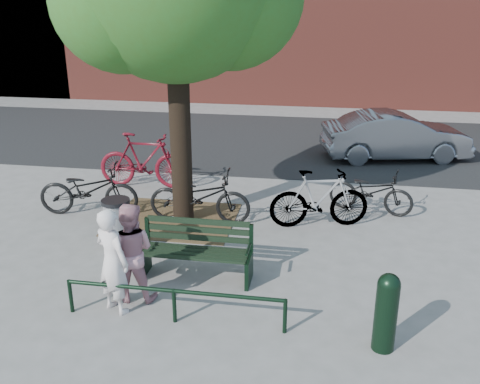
% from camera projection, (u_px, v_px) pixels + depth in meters
% --- Properties ---
extents(ground, '(90.00, 90.00, 0.00)m').
position_uv_depth(ground, '(196.00, 278.00, 8.42)').
color(ground, gray).
rests_on(ground, ground).
extents(dirt_pit, '(2.40, 2.00, 0.02)m').
position_uv_depth(dirt_pit, '(174.00, 219.00, 10.61)').
color(dirt_pit, brown).
rests_on(dirt_pit, ground).
extents(road, '(40.00, 7.00, 0.01)m').
position_uv_depth(road, '(264.00, 141.00, 16.28)').
color(road, black).
rests_on(road, ground).
extents(park_bench, '(1.74, 0.54, 0.97)m').
position_uv_depth(park_bench, '(197.00, 249.00, 8.33)').
color(park_bench, black).
rests_on(park_bench, ground).
extents(guard_railing, '(3.06, 0.06, 0.51)m').
position_uv_depth(guard_railing, '(174.00, 296.00, 7.18)').
color(guard_railing, black).
rests_on(guard_railing, ground).
extents(person_left, '(0.67, 0.59, 1.54)m').
position_uv_depth(person_left, '(112.00, 261.00, 7.33)').
color(person_left, silver).
rests_on(person_left, ground).
extents(person_right, '(0.78, 0.63, 1.49)m').
position_uv_depth(person_right, '(130.00, 252.00, 7.63)').
color(person_right, '#C1848E').
rests_on(person_right, ground).
extents(bollard, '(0.28, 0.28, 1.06)m').
position_uv_depth(bollard, '(386.00, 309.00, 6.57)').
color(bollard, black).
rests_on(bollard, ground).
extents(litter_bin, '(0.48, 0.48, 0.98)m').
position_uv_depth(litter_bin, '(118.00, 226.00, 9.11)').
color(litter_bin, gray).
rests_on(litter_bin, ground).
extents(bicycle_a, '(2.07, 0.96, 1.05)m').
position_uv_depth(bicycle_a, '(89.00, 190.00, 10.70)').
color(bicycle_a, black).
rests_on(bicycle_a, ground).
extents(bicycle_b, '(2.14, 0.64, 1.28)m').
position_uv_depth(bicycle_b, '(144.00, 160.00, 12.20)').
color(bicycle_b, '#590C17').
rests_on(bicycle_b, ground).
extents(bicycle_c, '(2.00, 0.71, 1.05)m').
position_uv_depth(bicycle_c, '(200.00, 197.00, 10.35)').
color(bicycle_c, black).
rests_on(bicycle_c, ground).
extents(bicycle_d, '(1.97, 0.98, 1.14)m').
position_uv_depth(bicycle_d, '(319.00, 199.00, 10.12)').
color(bicycle_d, gray).
rests_on(bicycle_d, ground).
extents(bicycle_e, '(1.81, 1.03, 0.90)m').
position_uv_depth(bicycle_e, '(371.00, 191.00, 10.85)').
color(bicycle_e, black).
rests_on(bicycle_e, ground).
extents(parked_car, '(4.06, 2.15, 1.27)m').
position_uv_depth(parked_car, '(396.00, 136.00, 14.32)').
color(parked_car, slate).
rests_on(parked_car, ground).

